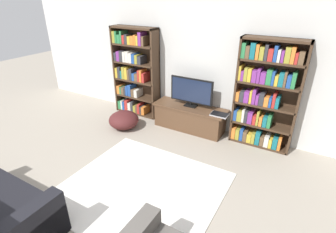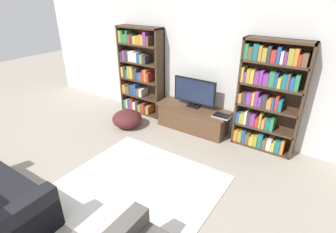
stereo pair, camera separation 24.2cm
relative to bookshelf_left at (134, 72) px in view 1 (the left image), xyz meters
The scene contains 8 objects.
wall_back 1.58m from the bookshelf_left, ahead, with size 8.80×0.06×2.60m.
bookshelf_left is the anchor object (origin of this frame).
bookshelf_right 2.74m from the bookshelf_left, ahead, with size 1.04×0.30×1.89m.
tv_stand 1.58m from the bookshelf_left, ahead, with size 1.46×0.49×0.48m.
television 1.43m from the bookshelf_left, ahead, with size 0.87×0.16×0.57m.
laptop 2.11m from the bookshelf_left, ahead, with size 0.31×0.22×0.03m.
area_rug 2.82m from the bookshelf_left, 52.22° to the right, with size 2.15×1.99×0.02m.
beanbag_ottoman 1.11m from the bookshelf_left, 71.85° to the right, with size 0.60×0.60×0.35m, color #4C1E1E.
Camera 1 is at (1.89, -0.36, 2.55)m, focal length 28.00 mm.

